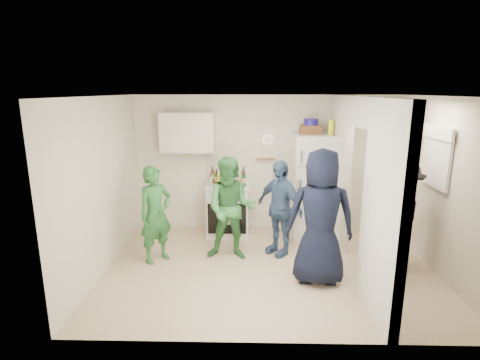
% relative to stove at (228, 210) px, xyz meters
% --- Properties ---
extents(floor, '(4.80, 4.80, 0.00)m').
position_rel_stove_xyz_m(floor, '(0.68, -1.37, -0.46)').
color(floor, '#C9B68D').
rests_on(floor, ground).
extents(wall_back, '(4.80, 0.00, 4.80)m').
position_rel_stove_xyz_m(wall_back, '(0.68, 0.33, 0.79)').
color(wall_back, silver).
rests_on(wall_back, floor).
extents(wall_front, '(4.80, 0.00, 4.80)m').
position_rel_stove_xyz_m(wall_front, '(0.68, -3.07, 0.79)').
color(wall_front, silver).
rests_on(wall_front, floor).
extents(wall_left, '(0.00, 3.40, 3.40)m').
position_rel_stove_xyz_m(wall_left, '(-1.72, -1.37, 0.79)').
color(wall_left, silver).
rests_on(wall_left, floor).
extents(wall_right, '(0.00, 3.40, 3.40)m').
position_rel_stove_xyz_m(wall_right, '(3.08, -1.37, 0.79)').
color(wall_right, silver).
rests_on(wall_right, floor).
extents(ceiling, '(4.80, 4.80, 0.00)m').
position_rel_stove_xyz_m(ceiling, '(0.68, -1.37, 2.04)').
color(ceiling, white).
rests_on(ceiling, wall_back).
extents(partition_pier_back, '(0.12, 1.20, 2.50)m').
position_rel_stove_xyz_m(partition_pier_back, '(1.88, -0.27, 0.79)').
color(partition_pier_back, silver).
rests_on(partition_pier_back, floor).
extents(partition_pier_front, '(0.12, 1.20, 2.50)m').
position_rel_stove_xyz_m(partition_pier_front, '(1.88, -2.47, 0.79)').
color(partition_pier_front, silver).
rests_on(partition_pier_front, floor).
extents(partition_header, '(0.12, 1.00, 0.40)m').
position_rel_stove_xyz_m(partition_header, '(1.88, -1.37, 1.84)').
color(partition_header, silver).
rests_on(partition_header, partition_pier_back).
extents(stove, '(0.77, 0.64, 0.92)m').
position_rel_stove_xyz_m(stove, '(0.00, 0.00, 0.00)').
color(stove, white).
rests_on(stove, floor).
extents(upper_cabinet, '(0.95, 0.34, 0.70)m').
position_rel_stove_xyz_m(upper_cabinet, '(-0.72, 0.15, 1.39)').
color(upper_cabinet, silver).
rests_on(upper_cabinet, wall_back).
extents(fridge, '(0.76, 0.74, 1.84)m').
position_rel_stove_xyz_m(fridge, '(1.54, -0.03, 0.46)').
color(fridge, silver).
rests_on(fridge, floor).
extents(wicker_basket, '(0.35, 0.25, 0.15)m').
position_rel_stove_xyz_m(wicker_basket, '(1.44, 0.02, 1.46)').
color(wicker_basket, brown).
rests_on(wicker_basket, fridge).
extents(blue_bowl, '(0.24, 0.24, 0.11)m').
position_rel_stove_xyz_m(blue_bowl, '(1.44, 0.02, 1.59)').
color(blue_bowl, navy).
rests_on(blue_bowl, wicker_basket).
extents(yellow_cup_stack_top, '(0.09, 0.09, 0.25)m').
position_rel_stove_xyz_m(yellow_cup_stack_top, '(1.76, -0.13, 1.51)').
color(yellow_cup_stack_top, '#EBFE15').
rests_on(yellow_cup_stack_top, fridge).
extents(wall_clock, '(0.22, 0.02, 0.22)m').
position_rel_stove_xyz_m(wall_clock, '(0.73, 0.31, 1.24)').
color(wall_clock, white).
rests_on(wall_clock, wall_back).
extents(spice_shelf, '(0.35, 0.08, 0.03)m').
position_rel_stove_xyz_m(spice_shelf, '(0.68, 0.28, 0.89)').
color(spice_shelf, olive).
rests_on(spice_shelf, wall_back).
extents(nook_window, '(0.03, 0.70, 0.80)m').
position_rel_stove_xyz_m(nook_window, '(3.06, -1.17, 1.19)').
color(nook_window, black).
rests_on(nook_window, wall_right).
extents(nook_window_frame, '(0.04, 0.76, 0.86)m').
position_rel_stove_xyz_m(nook_window_frame, '(3.05, -1.17, 1.19)').
color(nook_window_frame, white).
rests_on(nook_window_frame, wall_right).
extents(nook_valance, '(0.04, 0.82, 0.18)m').
position_rel_stove_xyz_m(nook_valance, '(3.02, -1.17, 1.54)').
color(nook_valance, white).
rests_on(nook_valance, wall_right).
extents(yellow_cup_stack_stove, '(0.09, 0.09, 0.25)m').
position_rel_stove_xyz_m(yellow_cup_stack_stove, '(-0.12, -0.22, 0.59)').
color(yellow_cup_stack_stove, '#F7F214').
rests_on(yellow_cup_stack_stove, stove).
extents(red_cup, '(0.09, 0.09, 0.12)m').
position_rel_stove_xyz_m(red_cup, '(0.22, -0.20, 0.52)').
color(red_cup, '#B00B13').
rests_on(red_cup, stove).
extents(person_green_left, '(0.64, 0.64, 1.49)m').
position_rel_stove_xyz_m(person_green_left, '(-1.03, -1.14, 0.29)').
color(person_green_left, '#2C6E39').
rests_on(person_green_left, floor).
extents(person_green_center, '(0.83, 0.67, 1.61)m').
position_rel_stove_xyz_m(person_green_center, '(0.11, -1.02, 0.34)').
color(person_green_center, '#3C8848').
rests_on(person_green_center, floor).
extents(person_denim, '(0.89, 0.91, 1.53)m').
position_rel_stove_xyz_m(person_denim, '(0.86, -0.83, 0.31)').
color(person_denim, '#3D5F85').
rests_on(person_denim, floor).
extents(person_navy, '(0.95, 0.67, 1.86)m').
position_rel_stove_xyz_m(person_navy, '(1.33, -1.74, 0.47)').
color(person_navy, black).
rests_on(person_navy, floor).
extents(person_nook, '(0.84, 1.17, 1.63)m').
position_rel_stove_xyz_m(person_nook, '(2.56, -1.29, 0.35)').
color(person_nook, black).
rests_on(person_nook, floor).
extents(bottle_a, '(0.07, 0.07, 0.31)m').
position_rel_stove_xyz_m(bottle_a, '(-0.28, 0.13, 0.62)').
color(bottle_a, brown).
rests_on(bottle_a, stove).
extents(bottle_b, '(0.06, 0.06, 0.31)m').
position_rel_stove_xyz_m(bottle_b, '(-0.19, -0.08, 0.62)').
color(bottle_b, '#174517').
rests_on(bottle_b, stove).
extents(bottle_c, '(0.06, 0.06, 0.28)m').
position_rel_stove_xyz_m(bottle_c, '(-0.06, 0.14, 0.60)').
color(bottle_c, '#90999C').
rests_on(bottle_c, stove).
extents(bottle_d, '(0.07, 0.07, 0.27)m').
position_rel_stove_xyz_m(bottle_d, '(0.04, -0.06, 0.60)').
color(bottle_d, brown).
rests_on(bottle_d, stove).
extents(bottle_e, '(0.07, 0.07, 0.33)m').
position_rel_stove_xyz_m(bottle_e, '(0.10, 0.17, 0.63)').
color(bottle_e, silver).
rests_on(bottle_e, stove).
extents(bottle_f, '(0.07, 0.07, 0.28)m').
position_rel_stove_xyz_m(bottle_f, '(0.17, 0.00, 0.60)').
color(bottle_f, '#184324').
rests_on(bottle_f, stove).
extents(bottle_g, '(0.07, 0.07, 0.31)m').
position_rel_stove_xyz_m(bottle_g, '(0.28, 0.14, 0.62)').
color(bottle_g, olive).
rests_on(bottle_g, stove).
extents(bottle_h, '(0.06, 0.06, 0.25)m').
position_rel_stove_xyz_m(bottle_h, '(-0.29, -0.14, 0.59)').
color(bottle_h, '#ACAFB9').
rests_on(bottle_h, stove).
extents(bottle_i, '(0.07, 0.07, 0.31)m').
position_rel_stove_xyz_m(bottle_i, '(0.04, 0.10, 0.61)').
color(bottle_i, maroon).
rests_on(bottle_i, stove).
extents(bottle_j, '(0.07, 0.07, 0.28)m').
position_rel_stove_xyz_m(bottle_j, '(0.30, -0.11, 0.60)').
color(bottle_j, '#1D5627').
rests_on(bottle_j, stove).
extents(bottle_k, '(0.07, 0.07, 0.27)m').
position_rel_stove_xyz_m(bottle_k, '(-0.21, 0.03, 0.60)').
color(bottle_k, brown).
rests_on(bottle_k, stove).
extents(bottle_l, '(0.06, 0.06, 0.31)m').
position_rel_stove_xyz_m(bottle_l, '(0.12, -0.12, 0.62)').
color(bottle_l, gray).
rests_on(bottle_l, stove).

